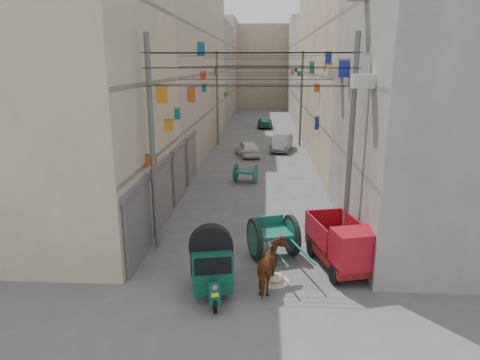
# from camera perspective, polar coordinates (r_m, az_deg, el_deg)

# --- Properties ---
(ground) EXTENTS (140.00, 140.00, 0.00)m
(ground) POSITION_cam_1_polar(r_m,az_deg,el_deg) (11.60, 0.09, -21.49)
(ground) COLOR #4D4E50
(ground) RESTS_ON ground
(building_row_left) EXTENTS (8.00, 62.00, 14.00)m
(building_row_left) POSITION_cam_1_polar(r_m,az_deg,el_deg) (44.24, -8.03, 14.48)
(building_row_left) COLOR #BEB390
(building_row_left) RESTS_ON ground
(building_row_right) EXTENTS (8.00, 62.00, 14.00)m
(building_row_right) POSITION_cam_1_polar(r_m,az_deg,el_deg) (44.05, 13.52, 14.21)
(building_row_right) COLOR gray
(building_row_right) RESTS_ON ground
(end_cap_building) EXTENTS (22.00, 10.00, 13.00)m
(end_cap_building) POSITION_cam_1_polar(r_m,az_deg,el_deg) (75.28, 3.04, 14.89)
(end_cap_building) COLOR #B3AA8D
(end_cap_building) RESTS_ON ground
(shutters_left) EXTENTS (0.18, 14.40, 2.88)m
(shutters_left) POSITION_cam_1_polar(r_m,az_deg,el_deg) (20.87, -9.07, -0.07)
(shutters_left) COLOR #48474C
(shutters_left) RESTS_ON ground
(signboards) EXTENTS (8.22, 40.52, 5.67)m
(signboards) POSITION_cam_1_polar(r_m,az_deg,el_deg) (31.14, 2.36, 8.76)
(signboards) COLOR #178138
(signboards) RESTS_ON ground
(ac_units) EXTENTS (0.70, 6.55, 3.35)m
(ac_units) POSITION_cam_1_polar(r_m,az_deg,el_deg) (17.24, 14.38, 16.43)
(ac_units) COLOR #B0AD9E
(ac_units) RESTS_ON ground
(utility_poles) EXTENTS (7.40, 22.20, 8.00)m
(utility_poles) POSITION_cam_1_polar(r_m,az_deg,el_deg) (26.45, 2.20, 8.85)
(utility_poles) COLOR #565659
(utility_poles) RESTS_ON ground
(overhead_cables) EXTENTS (7.40, 22.52, 1.12)m
(overhead_cables) POSITION_cam_1_polar(r_m,az_deg,el_deg) (23.69, 2.14, 14.82)
(overhead_cables) COLOR black
(overhead_cables) RESTS_ON ground
(auto_rickshaw) EXTENTS (1.68, 2.47, 1.68)m
(auto_rickshaw) POSITION_cam_1_polar(r_m,az_deg,el_deg) (13.53, -3.85, -10.86)
(auto_rickshaw) COLOR black
(auto_rickshaw) RESTS_ON ground
(tonga_cart) EXTENTS (2.31, 3.64, 1.54)m
(tonga_cart) POSITION_cam_1_polar(r_m,az_deg,el_deg) (15.90, 4.47, -7.51)
(tonga_cart) COLOR black
(tonga_cart) RESTS_ON ground
(mini_truck) EXTENTS (2.19, 3.48, 1.82)m
(mini_truck) POSITION_cam_1_polar(r_m,az_deg,el_deg) (15.11, 13.77, -8.91)
(mini_truck) COLOR black
(mini_truck) RESTS_ON ground
(second_cart) EXTENTS (1.53, 1.41, 1.15)m
(second_cart) POSITION_cam_1_polar(r_m,az_deg,el_deg) (25.73, 0.75, 1.01)
(second_cart) COLOR #125246
(second_cart) RESTS_ON ground
(feed_sack) EXTENTS (0.61, 0.49, 0.30)m
(feed_sack) POSITION_cam_1_polar(r_m,az_deg,el_deg) (14.46, 4.60, -12.81)
(feed_sack) COLOR beige
(feed_sack) RESTS_ON ground
(horse) EXTENTS (1.13, 1.93, 1.53)m
(horse) POSITION_cam_1_polar(r_m,az_deg,el_deg) (13.75, 4.37, -11.48)
(horse) COLOR brown
(horse) RESTS_ON ground
(distant_car_white) EXTENTS (2.39, 3.82, 1.21)m
(distant_car_white) POSITION_cam_1_polar(r_m,az_deg,el_deg) (33.18, 1.00, 4.24)
(distant_car_white) COLOR white
(distant_car_white) RESTS_ON ground
(distant_car_grey) EXTENTS (2.08, 4.18, 1.32)m
(distant_car_grey) POSITION_cam_1_polar(r_m,az_deg,el_deg) (35.49, 5.58, 4.98)
(distant_car_grey) COLOR slate
(distant_car_grey) RESTS_ON ground
(distant_car_green) EXTENTS (1.65, 4.00, 1.16)m
(distant_car_green) POSITION_cam_1_polar(r_m,az_deg,el_deg) (48.51, 3.33, 7.68)
(distant_car_green) COLOR #205F50
(distant_car_green) RESTS_ON ground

